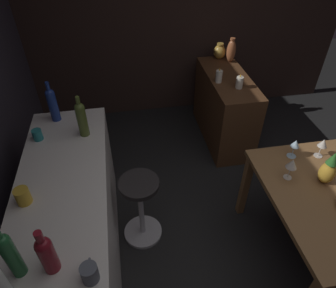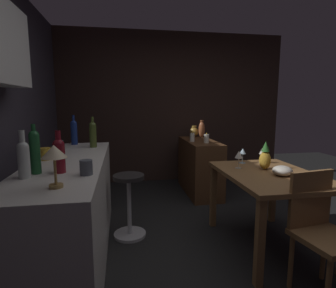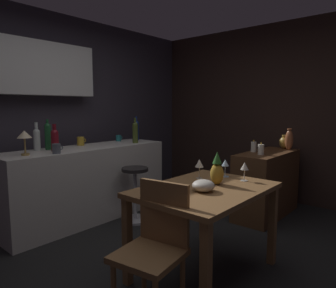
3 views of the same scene
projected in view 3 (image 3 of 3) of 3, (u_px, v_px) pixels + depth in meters
The scene contains 26 objects.
ground_plane at pixel (167, 261), 2.79m from camera, with size 9.00×9.00×0.00m, color black.
wall_kitchen_back at pixel (42, 105), 3.92m from camera, with size 5.20×0.33×2.60m.
wall_side_right at pixel (261, 113), 4.74m from camera, with size 0.10×4.40×2.60m, color #33231E.
dining_table at pixel (205, 199), 2.51m from camera, with size 1.15×0.83×0.74m.
kitchen_counter at pixel (87, 183), 3.81m from camera, with size 2.10×0.60×0.90m, color silver.
sideboard_cabinet at pixel (267, 184), 3.93m from camera, with size 1.10×0.44×0.82m, color #56351E.
chair_near_window at pixel (155, 245), 2.02m from camera, with size 0.46×0.46×0.89m.
bar_stool at pixel (135, 193), 3.73m from camera, with size 0.34×0.34×0.66m.
wine_glass_left at pixel (199, 164), 2.79m from camera, with size 0.08×0.08×0.18m.
wine_glass_right at pixel (225, 164), 2.86m from camera, with size 0.07×0.07×0.16m.
wine_glass_center at pixel (245, 167), 2.70m from camera, with size 0.07×0.07×0.17m.
pineapple_centerpiece at pixel (217, 170), 2.58m from camera, with size 0.11×0.11×0.28m.
fruit_bowl at pixel (203, 186), 2.38m from camera, with size 0.18×0.18×0.09m, color beige.
wine_bottle_olive at pixel (135, 131), 4.16m from camera, with size 0.08×0.08×0.34m.
wine_bottle_ruby at pixel (55, 139), 3.41m from camera, with size 0.08×0.08×0.30m.
wine_bottle_green at pixel (48, 135), 3.51m from camera, with size 0.07×0.07×0.35m.
wine_bottle_clear at pixel (37, 138), 3.45m from camera, with size 0.08×0.08×0.32m.
wine_bottle_cobalt at pixel (136, 129), 4.50m from camera, with size 0.07×0.07×0.35m.
cup_slate at pixel (57, 149), 3.23m from camera, with size 0.12×0.09×0.10m.
cup_mustard at pixel (81, 141), 3.92m from camera, with size 0.12×0.09×0.11m.
cup_teal at pixel (119, 138), 4.40m from camera, with size 0.11×0.07×0.09m.
counter_lamp at pixel (24, 136), 3.10m from camera, with size 0.14×0.14×0.25m.
pillar_candle_tall at pixel (254, 147), 3.89m from camera, with size 0.07×0.07×0.15m.
pillar_candle_short at pixel (261, 150), 3.67m from camera, with size 0.07×0.07×0.15m.
vase_brass at pixel (285, 142), 4.20m from camera, with size 0.14×0.14×0.19m.
vase_copper at pixel (289, 140), 4.04m from camera, with size 0.10×0.10×0.29m.
Camera 3 is at (-2.00, -1.73, 1.39)m, focal length 32.83 mm.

